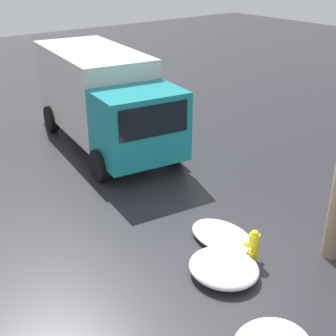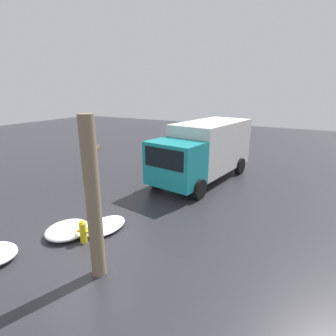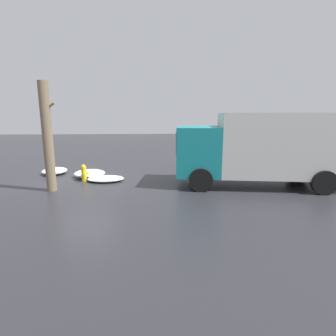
# 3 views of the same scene
# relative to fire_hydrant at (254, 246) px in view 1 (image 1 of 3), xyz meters

# --- Properties ---
(ground_plane) EXTENTS (60.00, 60.00, 0.00)m
(ground_plane) POSITION_rel_fire_hydrant_xyz_m (-0.00, -0.00, -0.38)
(ground_plane) COLOR #28282D
(fire_hydrant) EXTENTS (0.33, 0.42, 0.74)m
(fire_hydrant) POSITION_rel_fire_hydrant_xyz_m (0.00, 0.00, 0.00)
(fire_hydrant) COLOR yellow
(fire_hydrant) RESTS_ON ground_plane
(delivery_truck) EXTENTS (6.91, 3.41, 2.94)m
(delivery_truck) POSITION_rel_fire_hydrant_xyz_m (7.51, -1.03, 1.23)
(delivery_truck) COLOR teal
(delivery_truck) RESTS_ON ground_plane
(snow_pile_curbside) EXTENTS (1.43, 1.33, 0.34)m
(snow_pile_curbside) POSITION_rel_fire_hydrant_xyz_m (0.05, 0.78, -0.21)
(snow_pile_curbside) COLOR white
(snow_pile_curbside) RESTS_ON ground_plane
(snow_pile_by_tree) EXTENTS (1.59, 1.06, 0.22)m
(snow_pile_by_tree) POSITION_rel_fire_hydrant_xyz_m (0.94, -0.05, -0.27)
(snow_pile_by_tree) COLOR white
(snow_pile_by_tree) RESTS_ON ground_plane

